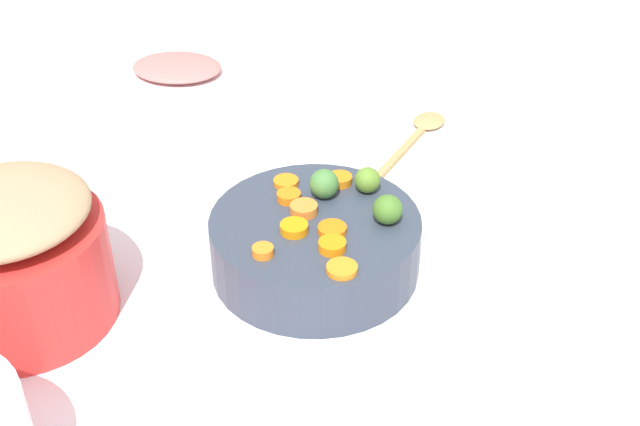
{
  "coord_description": "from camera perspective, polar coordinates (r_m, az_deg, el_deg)",
  "views": [
    {
      "loc": [
        0.34,
        0.72,
        0.65
      ],
      "look_at": [
        -0.0,
        0.0,
        0.1
      ],
      "focal_mm": 45.94,
      "sensor_mm": 36.0,
      "label": 1
    }
  ],
  "objects": [
    {
      "name": "carrot_slice_5",
      "position": [
        0.95,
        -1.81,
        -1.05
      ],
      "size": [
        0.05,
        0.05,
        0.01
      ],
      "primitive_type": "cylinder",
      "rotation": [
        0.0,
        0.0,
        5.71
      ],
      "color": "orange",
      "rests_on": "serving_bowl_carrots"
    },
    {
      "name": "carrot_slice_0",
      "position": [
        1.0,
        -2.19,
        1.17
      ],
      "size": [
        0.04,
        0.04,
        0.01
      ],
      "primitive_type": "cylinder",
      "rotation": [
        0.0,
        0.0,
        0.54
      ],
      "color": "orange",
      "rests_on": "serving_bowl_carrots"
    },
    {
      "name": "wooden_spoon",
      "position": [
        1.29,
        6.76,
        5.44
      ],
      "size": [
        0.25,
        0.19,
        0.01
      ],
      "color": "tan",
      "rests_on": "tabletop"
    },
    {
      "name": "carrot_slice_7",
      "position": [
        0.94,
        0.86,
        -1.15
      ],
      "size": [
        0.04,
        0.04,
        0.01
      ],
      "primitive_type": "cylinder",
      "rotation": [
        0.0,
        0.0,
        3.19
      ],
      "color": "orange",
      "rests_on": "serving_bowl_carrots"
    },
    {
      "name": "carrot_slice_8",
      "position": [
        0.98,
        -1.14,
        0.29
      ],
      "size": [
        0.05,
        0.05,
        0.01
      ],
      "primitive_type": "cylinder",
      "rotation": [
        0.0,
        0.0,
        2.42
      ],
      "color": "orange",
      "rests_on": "serving_bowl_carrots"
    },
    {
      "name": "carrot_slice_2",
      "position": [
        0.91,
        -4.0,
        -2.67
      ],
      "size": [
        0.03,
        0.03,
        0.01
      ],
      "primitive_type": "cylinder",
      "rotation": [
        0.0,
        0.0,
        3.43
      ],
      "color": "orange",
      "rests_on": "serving_bowl_carrots"
    },
    {
      "name": "serving_bowl_carrots",
      "position": [
        0.99,
        0.0,
        -2.24
      ],
      "size": [
        0.25,
        0.25,
        0.07
      ],
      "primitive_type": "cylinder",
      "color": "#333D4D",
      "rests_on": "tabletop"
    },
    {
      "name": "ham_slice_main",
      "position": [
        1.49,
        -9.93,
        9.97
      ],
      "size": [
        0.2,
        0.2,
        0.02
      ],
      "primitive_type": "ellipsoid",
      "rotation": [
        0.0,
        0.0,
        2.43
      ],
      "color": "#CD726C",
      "rests_on": "ham_plate"
    },
    {
      "name": "carrot_slice_6",
      "position": [
        0.92,
        0.86,
        -2.28
      ],
      "size": [
        0.04,
        0.04,
        0.01
      ],
      "primitive_type": "cylinder",
      "rotation": [
        0.0,
        0.0,
        3.62
      ],
      "color": "orange",
      "rests_on": "serving_bowl_carrots"
    },
    {
      "name": "tabletop",
      "position": [
        1.02,
        -0.33,
        -4.31
      ],
      "size": [
        2.4,
        2.4,
        0.02
      ],
      "primitive_type": "cube",
      "color": "white",
      "rests_on": "ground"
    },
    {
      "name": "brussels_sprout_1",
      "position": [
        1.0,
        0.29,
        2.05
      ],
      "size": [
        0.04,
        0.04,
        0.04
      ],
      "primitive_type": "sphere",
      "color": "#467F3C",
      "rests_on": "serving_bowl_carrots"
    },
    {
      "name": "ham_plate",
      "position": [
        1.47,
        -9.81,
        9.08
      ],
      "size": [
        0.28,
        0.28,
        0.01
      ],
      "primitive_type": "cylinder",
      "color": "white",
      "rests_on": "tabletop"
    },
    {
      "name": "brussels_sprout_0",
      "position": [
        0.96,
        4.72,
        0.25
      ],
      "size": [
        0.04,
        0.04,
        0.04
      ],
      "primitive_type": "sphere",
      "color": "#457729",
      "rests_on": "serving_bowl_carrots"
    },
    {
      "name": "brussels_sprout_2",
      "position": [
        1.01,
        3.32,
        2.31
      ],
      "size": [
        0.03,
        0.03,
        0.03
      ],
      "primitive_type": "sphere",
      "color": "olive",
      "rests_on": "serving_bowl_carrots"
    },
    {
      "name": "carrot_slice_1",
      "position": [
        1.03,
        1.4,
        2.34
      ],
      "size": [
        0.04,
        0.04,
        0.01
      ],
      "primitive_type": "cylinder",
      "rotation": [
        0.0,
        0.0,
        4.0
      ],
      "color": "orange",
      "rests_on": "serving_bowl_carrots"
    },
    {
      "name": "stuffing_mound",
      "position": [
        0.92,
        -21.33,
        0.2
      ],
      "size": [
        0.19,
        0.19,
        0.04
      ],
      "primitive_type": "ellipsoid",
      "color": "tan",
      "rests_on": "metal_pot"
    },
    {
      "name": "carrot_slice_4",
      "position": [
        0.89,
        1.54,
        -3.91
      ],
      "size": [
        0.05,
        0.05,
        0.01
      ],
      "primitive_type": "cylinder",
      "rotation": [
        0.0,
        0.0,
        5.27
      ],
      "color": "orange",
      "rests_on": "serving_bowl_carrots"
    },
    {
      "name": "metal_pot",
      "position": [
        0.97,
        -20.3,
        -3.87
      ],
      "size": [
        0.21,
        0.21,
        0.12
      ],
      "primitive_type": "cylinder",
      "color": "red",
      "rests_on": "tabletop"
    },
    {
      "name": "carrot_slice_3",
      "position": [
        1.03,
        -2.13,
        2.24
      ],
      "size": [
        0.04,
        0.04,
        0.01
      ],
      "primitive_type": "cylinder",
      "rotation": [
        0.0,
        0.0,
        2.36
      ],
      "color": "orange",
      "rests_on": "serving_bowl_carrots"
    }
  ]
}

